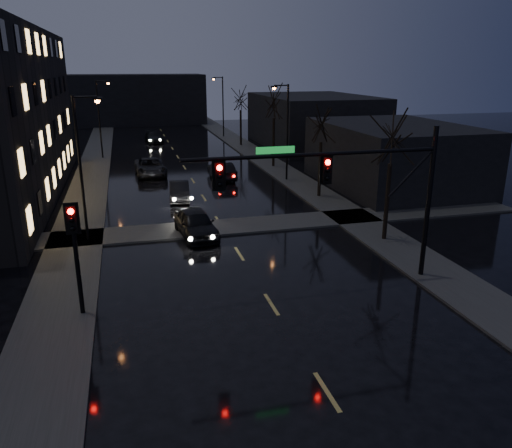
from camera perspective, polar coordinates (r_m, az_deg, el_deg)
ground at (r=14.72m, az=11.31°, el=-22.75°), size 160.00×160.00×0.00m
sidewalk_left at (r=46.00m, az=-18.33°, el=5.01°), size 3.00×140.00×0.12m
sidewalk_right at (r=47.94m, az=2.45°, el=6.38°), size 3.00×140.00×0.12m
sidewalk_cross at (r=30.41m, az=-3.80°, el=-0.35°), size 40.00×3.00×0.12m
commercial_right_near at (r=42.11m, az=15.40°, el=7.56°), size 10.00×14.00×5.00m
commercial_right_far at (r=62.42m, az=6.55°, el=11.65°), size 12.00×18.00×6.00m
far_block at (r=88.12m, az=-13.49°, el=13.69°), size 22.00×10.00×8.00m
signal_mast at (r=21.53m, az=11.05°, el=5.03°), size 11.11×0.41×7.00m
signal_pole_left at (r=20.10m, az=-19.99°, el=-2.15°), size 0.35×0.41×4.53m
tree_near at (r=27.78m, az=15.38°, el=10.37°), size 3.52×3.52×8.08m
tree_mid_a at (r=36.78m, az=7.53°, el=11.88°), size 3.30×3.30×7.58m
tree_mid_b at (r=48.02m, az=2.07°, el=14.29°), size 3.74×3.74×8.59m
tree_far at (r=61.57m, az=-1.79°, el=14.53°), size 3.43×3.43×7.88m
streetlight_l_near at (r=28.40m, az=-19.11°, el=7.22°), size 1.53×0.28×8.00m
streetlight_l_far at (r=55.16m, az=-17.31°, el=12.06°), size 1.53×0.28×8.00m
streetlight_r_mid at (r=42.22m, az=3.34°, el=11.30°), size 1.53×0.28×8.00m
streetlight_r_far at (r=69.30m, az=-3.98°, el=13.79°), size 1.53×0.28×8.00m
oncoming_car_a at (r=28.85m, az=-6.91°, el=0.08°), size 2.39×4.87×1.60m
oncoming_car_b at (r=36.99m, az=-8.74°, el=3.73°), size 1.78×4.14×1.33m
oncoming_car_c at (r=45.90m, az=-11.98°, el=6.40°), size 2.73×5.60×1.53m
oncoming_car_d at (r=65.77m, az=-11.60°, el=9.70°), size 2.33×4.99×1.41m
lead_car at (r=43.39m, az=-3.95°, el=6.08°), size 1.87×4.67×1.51m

